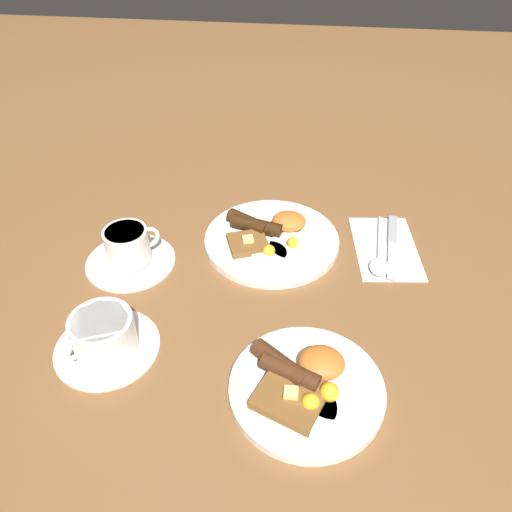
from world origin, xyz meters
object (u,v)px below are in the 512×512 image
at_px(breakfast_plate_far, 306,385).
at_px(teacup_near, 129,250).
at_px(teacup_far, 104,337).
at_px(breakfast_plate_near, 271,238).
at_px(knife, 392,242).
at_px(spoon, 379,260).

xyz_separation_m(breakfast_plate_far, teacup_near, (0.34, -0.25, 0.02)).
bearing_deg(teacup_far, breakfast_plate_far, 172.41).
bearing_deg(teacup_far, breakfast_plate_near, -127.77).
bearing_deg(teacup_near, knife, -167.16).
bearing_deg(spoon, teacup_near, -78.80).
xyz_separation_m(breakfast_plate_near, spoon, (-0.21, 0.04, -0.00)).
xyz_separation_m(knife, spoon, (0.03, 0.06, 0.00)).
height_order(breakfast_plate_near, breakfast_plate_far, same).
distance_m(teacup_far, knife, 0.57).
bearing_deg(knife, breakfast_plate_far, -17.29).
bearing_deg(spoon, breakfast_plate_far, -17.91).
distance_m(teacup_near, knife, 0.51).
relative_size(breakfast_plate_far, teacup_far, 1.37).
relative_size(breakfast_plate_near, spoon, 1.40).
distance_m(breakfast_plate_near, breakfast_plate_far, 0.35).
height_order(teacup_near, spoon, teacup_near).
bearing_deg(teacup_near, breakfast_plate_near, -160.61).
bearing_deg(breakfast_plate_far, breakfast_plate_near, -76.21).
relative_size(breakfast_plate_far, knife, 1.14).
distance_m(breakfast_plate_far, knife, 0.39).
bearing_deg(breakfast_plate_near, knife, -174.62).
height_order(breakfast_plate_far, teacup_near, teacup_near).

